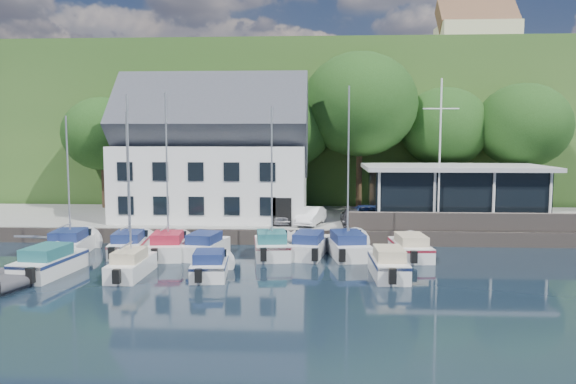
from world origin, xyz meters
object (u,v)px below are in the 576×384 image
boat_r1_1 (128,184)px  boat_r1_2 (167,181)px  car_white (311,216)px  car_dgrey (352,217)px  boat_r2_4 (388,262)px  dinghy_1 (5,282)px  club_pavilion (453,193)px  boat_r2_0 (49,260)px  boat_r2_1 (129,193)px  boat_r1_5 (309,243)px  car_blue (367,214)px  car_silver (279,215)px  flagpole (440,154)px  boat_r1_7 (410,245)px  harbor_building (214,161)px  boat_r1_6 (348,180)px  boat_r1_0 (68,180)px  boat_r2_2 (210,263)px  boat_r1_4 (272,177)px  boat_r1_3 (205,244)px

boat_r1_1 → boat_r1_2: size_ratio=0.94×
car_white → car_dgrey: (2.92, 0.05, -0.07)m
boat_r2_4 → dinghy_1: boat_r2_4 is taller
club_pavilion → boat_r2_0: bearing=-150.5°
boat_r2_1 → boat_r1_5: bearing=31.8°
car_blue → boat_r1_5: bearing=-123.9°
car_blue → dinghy_1: size_ratio=1.26×
club_pavilion → car_silver: size_ratio=3.76×
flagpole → boat_r2_4: (-4.57, -9.81, -5.27)m
boat_r1_7 → boat_r1_1: bearing=175.5°
car_white → boat_r2_0: 17.58m
club_pavilion → harbor_building: bearing=178.4°
boat_r1_5 → boat_r1_6: boat_r1_6 is taller
boat_r1_6 → boat_r1_7: 5.44m
car_silver → boat_r1_0: size_ratio=0.38×
harbor_building → boat_r1_2: 9.56m
car_blue → club_pavilion: bearing=18.2°
harbor_building → boat_r2_2: (2.38, -14.08, -4.66)m
boat_r2_2 → boat_r2_4: 9.28m
boat_r1_1 → boat_r1_4: bearing=-8.8°
boat_r1_5 → dinghy_1: (-14.25, -8.43, -0.36)m
boat_r1_1 → boat_r2_2: bearing=-48.0°
boat_r1_5 → boat_r2_1: bearing=-139.2°
boat_r1_4 → boat_r1_7: 9.29m
car_silver → boat_r2_4: car_silver is taller
boat_r1_1 → boat_r1_7: 17.57m
harbor_building → flagpole: (16.22, -3.83, 0.71)m
club_pavilion → boat_r1_4: 15.53m
boat_r2_1 → boat_r2_2: (4.10, 0.15, -3.68)m
car_white → car_blue: car_blue is taller
boat_r1_5 → boat_r1_7: (6.13, -0.12, -0.04)m
car_silver → boat_r1_0: boat_r1_0 is taller
car_blue → boat_r2_0: 21.03m
car_blue → harbor_building: bearing=166.8°
boat_r1_3 → boat_r2_0: boat_r2_0 is taller
car_dgrey → boat_r1_5: car_dgrey is taller
boat_r1_6 → boat_r2_1: 12.78m
harbor_building → boat_r1_5: size_ratio=2.29×
dinghy_1 → boat_r2_4: bearing=26.3°
boat_r1_4 → boat_r1_5: bearing=3.0°
car_dgrey → boat_r1_3: car_dgrey is taller
car_dgrey → boat_r1_2: size_ratio=0.41×
boat_r1_0 → boat_r1_7: 21.25m
boat_r1_7 → dinghy_1: boat_r1_7 is taller
club_pavilion → boat_r2_4: bearing=-115.8°
boat_r1_5 → boat_r1_1: bearing=-169.4°
boat_r1_2 → boat_r1_3: 4.45m
boat_r1_1 → car_silver: bearing=28.5°
car_dgrey → boat_r1_4: 8.67m
car_blue → boat_r1_1: 16.54m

